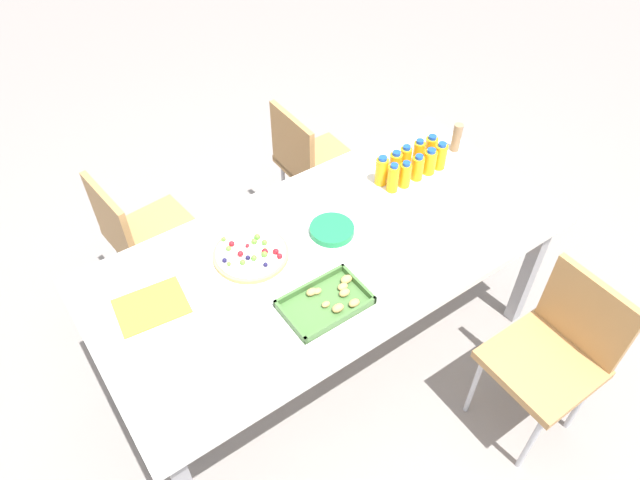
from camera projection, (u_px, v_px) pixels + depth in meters
ground_plane at (329, 349)px, 2.93m from camera, size 12.00×12.00×0.00m
party_table at (330, 257)px, 2.44m from camera, size 2.00×0.95×0.75m
chair_far_left at (556, 349)px, 2.33m from camera, size 0.40×0.40×0.83m
chair_near_right at (141, 233)px, 2.80m from camera, size 0.44×0.44×0.83m
chair_near_left at (311, 160)px, 3.21m from camera, size 0.40×0.40×0.83m
juice_bottle_0 at (431, 148)px, 2.77m from camera, size 0.06×0.06×0.13m
juice_bottle_1 at (418, 154)px, 2.73m from camera, size 0.05×0.05×0.15m
juice_bottle_2 at (405, 159)px, 2.70m from camera, size 0.06×0.06×0.14m
juice_bottle_3 at (395, 165)px, 2.67m from camera, size 0.06×0.06×0.14m
juice_bottle_4 at (382, 171)px, 2.64m from camera, size 0.06×0.06×0.15m
juice_bottle_5 at (440, 156)px, 2.72m from camera, size 0.06×0.06×0.14m
juice_bottle_6 at (430, 162)px, 2.70m from camera, size 0.06×0.06×0.13m
juice_bottle_7 at (418, 168)px, 2.67m from camera, size 0.06×0.06×0.13m
juice_bottle_8 at (405, 175)px, 2.63m from camera, size 0.05×0.05×0.13m
juice_bottle_9 at (393, 178)px, 2.60m from camera, size 0.05×0.05×0.15m
fruit_pizza at (251, 254)px, 2.35m from camera, size 0.31×0.31×0.05m
snack_tray at (328, 301)px, 2.18m from camera, size 0.33×0.21×0.04m
plate_stack at (332, 230)px, 2.44m from camera, size 0.19×0.19×0.03m
napkin_stack at (505, 191)px, 2.63m from camera, size 0.15×0.15×0.01m
cardboard_tube at (457, 138)px, 2.81m from camera, size 0.04×0.04×0.15m
paper_folder at (151, 306)px, 2.17m from camera, size 0.28×0.23×0.01m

